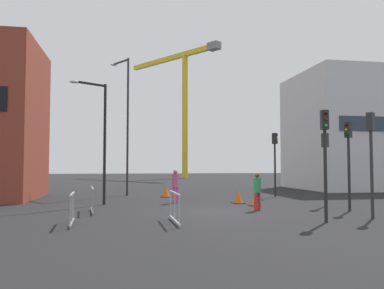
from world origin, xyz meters
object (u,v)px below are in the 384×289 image
(pedestrian_walking, at_px, (257,189))
(pedestrian_waiting, at_px, (175,184))
(traffic_cone_striped, at_px, (166,192))
(traffic_light_island, at_px, (325,147))
(traffic_light_crosswalk, at_px, (275,154))
(traffic_light_median, at_px, (348,151))
(traffic_light_far, at_px, (325,157))
(traffic_light_verge, at_px, (371,147))
(traffic_cone_by_barrier, at_px, (254,201))
(traffic_cone_on_verge, at_px, (238,197))
(streetlamp_short, at_px, (100,131))
(streetlamp_tall, at_px, (126,116))
(construction_crane, at_px, (182,90))

(pedestrian_walking, distance_m, pedestrian_waiting, 5.16)
(pedestrian_waiting, height_order, traffic_cone_striped, pedestrian_waiting)
(traffic_light_island, distance_m, traffic_light_crosswalk, 11.24)
(traffic_light_median, xyz_separation_m, traffic_light_far, (0.01, 2.10, -0.21))
(pedestrian_walking, bearing_deg, traffic_light_crosswalk, 62.61)
(traffic_light_verge, distance_m, traffic_cone_by_barrier, 6.52)
(traffic_light_island, relative_size, traffic_light_crosswalk, 0.98)
(traffic_light_verge, xyz_separation_m, traffic_light_island, (-2.27, -0.67, -0.03))
(traffic_light_far, height_order, traffic_cone_by_barrier, traffic_light_far)
(traffic_cone_on_verge, bearing_deg, pedestrian_walking, -92.01)
(traffic_cone_by_barrier, bearing_deg, streetlamp_short, 168.41)
(traffic_light_crosswalk, bearing_deg, streetlamp_tall, 162.82)
(traffic_light_median, xyz_separation_m, traffic_cone_on_verge, (-3.85, 4.28, -2.35))
(pedestrian_walking, distance_m, traffic_cone_by_barrier, 2.23)
(streetlamp_tall, relative_size, traffic_light_verge, 2.30)
(traffic_light_far, bearing_deg, streetlamp_short, 167.89)
(streetlamp_tall, height_order, traffic_cone_striped, streetlamp_tall)
(streetlamp_short, distance_m, traffic_cone_striped, 6.85)
(construction_crane, height_order, traffic_light_median, construction_crane)
(traffic_light_median, xyz_separation_m, traffic_cone_by_barrier, (-3.41, 2.91, -2.41))
(pedestrian_waiting, bearing_deg, traffic_light_verge, -47.75)
(streetlamp_short, xyz_separation_m, traffic_cone_striped, (3.87, 4.48, -3.45))
(traffic_light_verge, height_order, traffic_light_far, traffic_light_verge)
(traffic_light_island, height_order, pedestrian_walking, traffic_light_island)
(streetlamp_tall, bearing_deg, traffic_light_crosswalk, -17.18)
(traffic_light_verge, bearing_deg, traffic_light_median, 78.02)
(construction_crane, bearing_deg, pedestrian_waiting, -98.80)
(streetlamp_short, relative_size, pedestrian_walking, 3.71)
(construction_crane, xyz_separation_m, pedestrian_waiting, (-6.13, -39.59, -12.74))
(traffic_light_median, distance_m, traffic_light_crosswalk, 7.93)
(traffic_light_verge, height_order, traffic_cone_on_verge, traffic_light_verge)
(pedestrian_walking, height_order, pedestrian_waiting, pedestrian_waiting)
(traffic_light_island, xyz_separation_m, traffic_light_crosswalk, (2.46, 10.97, 0.06))
(traffic_light_island, bearing_deg, traffic_light_crosswalk, 77.34)
(traffic_light_far, height_order, traffic_cone_striped, traffic_light_far)
(traffic_light_median, xyz_separation_m, traffic_light_island, (-2.78, -3.05, 0.03))
(construction_crane, bearing_deg, pedestrian_walking, -93.86)
(construction_crane, height_order, streetlamp_tall, construction_crane)
(traffic_light_median, relative_size, traffic_cone_striped, 5.67)
(traffic_light_crosswalk, relative_size, traffic_cone_striped, 5.88)
(traffic_light_verge, xyz_separation_m, traffic_light_median, (0.51, 2.39, -0.06))
(traffic_light_far, bearing_deg, traffic_cone_on_verge, 150.45)
(traffic_cone_by_barrier, bearing_deg, construction_crane, 86.71)
(construction_crane, distance_m, traffic_cone_by_barrier, 43.82)
(traffic_cone_on_verge, bearing_deg, traffic_light_crosswalk, 45.80)
(traffic_light_median, xyz_separation_m, pedestrian_walking, (-3.97, 0.87, -1.68))
(traffic_cone_on_verge, bearing_deg, traffic_light_verge, -63.40)
(pedestrian_walking, bearing_deg, construction_crane, 86.14)
(pedestrian_walking, relative_size, traffic_cone_striped, 2.41)
(traffic_light_island, distance_m, traffic_cone_on_verge, 7.78)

